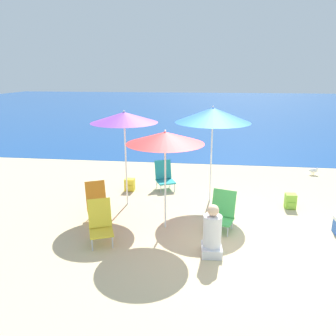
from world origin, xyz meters
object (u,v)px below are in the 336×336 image
(backpack_yellow, at_px, (130,185))
(backpack_lime, at_px, (290,201))
(seagull, at_px, (314,170))
(beach_chair_yellow, at_px, (100,222))
(beach_umbrella_blue, at_px, (213,115))
(beach_chair_teal, at_px, (164,175))
(beach_umbrella_red, at_px, (165,138))
(beach_umbrella_purple, at_px, (124,118))
(beach_chair_orange, at_px, (97,202))
(person_seated_near, at_px, (212,234))
(beach_chair_green, at_px, (222,211))

(backpack_yellow, relative_size, backpack_lime, 0.95)
(seagull, bearing_deg, beach_chair_yellow, -137.22)
(beach_umbrella_blue, bearing_deg, beach_chair_teal, 148.54)
(backpack_lime, height_order, seagull, backpack_lime)
(beach_umbrella_red, distance_m, backpack_yellow, 2.90)
(beach_umbrella_purple, distance_m, beach_chair_orange, 1.95)
(person_seated_near, bearing_deg, seagull, 54.07)
(beach_chair_green, height_order, backpack_yellow, beach_chair_green)
(beach_umbrella_purple, bearing_deg, seagull, 30.18)
(beach_umbrella_blue, xyz_separation_m, beach_chair_teal, (-1.23, 0.75, -1.74))
(beach_umbrella_red, distance_m, person_seated_near, 1.97)
(beach_chair_teal, bearing_deg, beach_chair_orange, -142.67)
(beach_umbrella_blue, relative_size, person_seated_near, 2.50)
(beach_umbrella_red, distance_m, beach_chair_green, 1.86)
(beach_umbrella_blue, xyz_separation_m, backpack_yellow, (-2.12, 0.44, -1.94))
(beach_umbrella_purple, xyz_separation_m, beach_chair_orange, (-0.44, -0.89, -1.68))
(beach_chair_green, relative_size, backpack_yellow, 2.39)
(beach_umbrella_purple, relative_size, beach_umbrella_red, 1.11)
(person_seated_near, height_order, backpack_lime, person_seated_near)
(backpack_lime, bearing_deg, beach_chair_orange, -165.23)
(beach_chair_orange, height_order, seagull, beach_chair_orange)
(beach_umbrella_blue, distance_m, beach_chair_yellow, 3.50)
(beach_chair_orange, distance_m, backpack_yellow, 1.85)
(backpack_lime, bearing_deg, backpack_yellow, 170.19)
(beach_chair_teal, bearing_deg, seagull, -2.31)
(beach_chair_teal, bearing_deg, beach_chair_green, -80.64)
(beach_umbrella_red, distance_m, beach_umbrella_blue, 1.83)
(beach_umbrella_red, relative_size, backpack_lime, 5.84)
(person_seated_near, bearing_deg, backpack_lime, 47.13)
(beach_umbrella_blue, distance_m, beach_chair_orange, 3.25)
(backpack_yellow, bearing_deg, seagull, 21.27)
(person_seated_near, height_order, seagull, person_seated_near)
(beach_umbrella_purple, height_order, beach_chair_orange, beach_umbrella_purple)
(beach_umbrella_purple, distance_m, beach_chair_yellow, 2.47)
(beach_chair_orange, height_order, person_seated_near, person_seated_near)
(beach_umbrella_blue, bearing_deg, beach_chair_orange, -150.24)
(beach_umbrella_purple, height_order, beach_chair_green, beach_umbrella_purple)
(beach_chair_orange, relative_size, backpack_lime, 2.37)
(person_seated_near, relative_size, backpack_yellow, 2.83)
(beach_chair_orange, bearing_deg, beach_umbrella_purple, 37.65)
(beach_umbrella_red, relative_size, beach_chair_orange, 2.46)
(beach_chair_orange, relative_size, seagull, 3.03)
(beach_umbrella_red, height_order, backpack_lime, beach_umbrella_red)
(beach_umbrella_blue, bearing_deg, beach_chair_green, -80.81)
(beach_chair_yellow, distance_m, backpack_yellow, 2.75)
(beach_chair_teal, xyz_separation_m, beach_chair_orange, (-1.17, -2.13, 0.04))
(beach_umbrella_blue, xyz_separation_m, seagull, (3.17, 2.50, -1.96))
(beach_umbrella_blue, xyz_separation_m, beach_chair_yellow, (-2.01, -2.29, -1.71))
(beach_chair_orange, bearing_deg, person_seated_near, -50.91)
(beach_umbrella_red, xyz_separation_m, seagull, (4.07, 4.07, -1.71))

